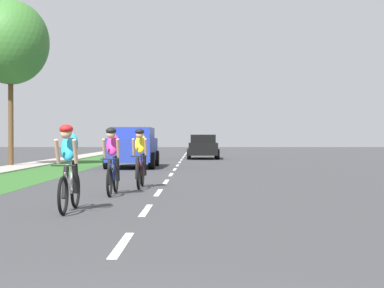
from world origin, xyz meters
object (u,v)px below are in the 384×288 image
cyclist_trailing (113,160)px  street_tree_near (11,43)px  sedan_black (203,147)px  suv_blue (133,146)px  cyclist_lead (69,167)px  cyclist_distant (140,158)px

cyclist_trailing → street_tree_near: 16.14m
cyclist_trailing → sedan_black: 23.65m
suv_blue → cyclist_lead: bearing=-88.0°
sedan_black → cyclist_lead: bearing=-95.8°
cyclist_lead → suv_blue: size_ratio=0.37×
cyclist_trailing → suv_blue: (-0.90, 12.68, 0.14)m
cyclist_lead → cyclist_distant: size_ratio=1.00×
cyclist_distant → suv_blue: suv_blue is taller
cyclist_trailing → cyclist_distant: (0.47, 1.94, 0.00)m
cyclist_trailing → street_tree_near: (-6.75, 13.79, 4.97)m
cyclist_distant → cyclist_trailing: bearing=-103.5°
cyclist_lead → street_tree_near: size_ratio=0.22×
sedan_black → cyclist_trailing: bearing=-95.7°
cyclist_trailing → sedan_black: cyclist_trailing is taller
street_tree_near → cyclist_lead: bearing=-69.3°
sedan_black → suv_blue: bearing=-106.7°
suv_blue → street_tree_near: (-5.85, 1.12, 4.83)m
sedan_black → cyclist_distant: bearing=-95.0°
cyclist_lead → cyclist_trailing: 3.14m
suv_blue → street_tree_near: street_tree_near is taller
cyclist_lead → cyclist_trailing: same height
cyclist_lead → suv_blue: 15.81m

